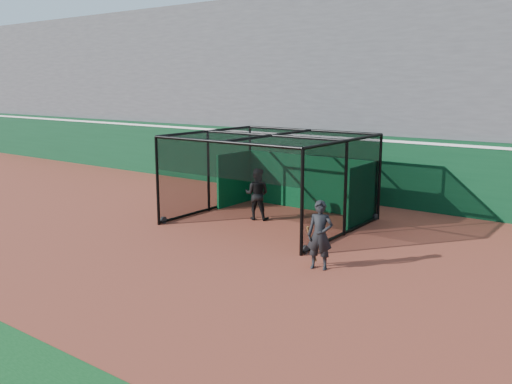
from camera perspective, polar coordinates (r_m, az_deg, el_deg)
The scene contains 6 objects.
ground at distance 14.09m, azimuth -7.01°, elevation -6.57°, with size 120.00×120.00×0.00m, color brown.
outfield_wall at distance 20.65m, azimuth 9.30°, elevation 2.75°, with size 50.00×0.50×2.50m.
grandstand at distance 23.85m, azimuth 13.78°, elevation 11.40°, with size 50.00×7.85×8.95m.
batting_cage at distance 16.97m, azimuth 1.60°, elevation 1.34°, with size 5.28×4.81×2.75m.
batter at distance 17.39m, azimuth 0.10°, elevation -0.22°, with size 0.81×0.63×1.67m, color black.
on_deck_player at distance 12.82m, azimuth 6.74°, elevation -4.54°, with size 0.69×0.55×1.65m.
Camera 1 is at (9.27, -9.70, 4.30)m, focal length 38.00 mm.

